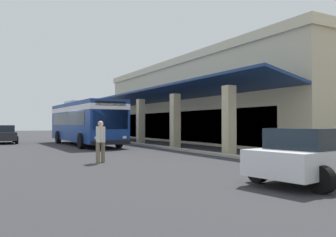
{
  "coord_description": "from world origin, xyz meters",
  "views": [
    {
      "loc": [
        23.46,
        -5.93,
        1.59
      ],
      "look_at": [
        2.67,
        5.48,
        1.95
      ],
      "focal_mm": 36.45,
      "sensor_mm": 36.0,
      "label": 1
    }
  ],
  "objects_px": {
    "transit_bus": "(85,120)",
    "parked_sedan_charcoal": "(3,134)",
    "parked_sedan_white": "(318,154)",
    "potted_palm": "(104,132)",
    "pedestrian": "(101,139)"
  },
  "relations": [
    {
      "from": "parked_sedan_white",
      "to": "parked_sedan_charcoal",
      "type": "height_order",
      "value": "same"
    },
    {
      "from": "parked_sedan_charcoal",
      "to": "parked_sedan_white",
      "type": "bearing_deg",
      "value": 14.95
    },
    {
      "from": "transit_bus",
      "to": "potted_palm",
      "type": "distance_m",
      "value": 11.16
    },
    {
      "from": "parked_sedan_white",
      "to": "pedestrian",
      "type": "xyz_separation_m",
      "value": [
        -7.2,
        -3.86,
        0.21
      ]
    },
    {
      "from": "transit_bus",
      "to": "parked_sedan_charcoal",
      "type": "height_order",
      "value": "transit_bus"
    },
    {
      "from": "pedestrian",
      "to": "potted_palm",
      "type": "relative_size",
      "value": 0.63
    },
    {
      "from": "transit_bus",
      "to": "pedestrian",
      "type": "xyz_separation_m",
      "value": [
        11.93,
        -2.54,
        -0.89
      ]
    },
    {
      "from": "parked_sedan_white",
      "to": "potted_palm",
      "type": "relative_size",
      "value": 1.7
    },
    {
      "from": "transit_bus",
      "to": "parked_sedan_white",
      "type": "height_order",
      "value": "transit_bus"
    },
    {
      "from": "transit_bus",
      "to": "parked_sedan_white",
      "type": "xyz_separation_m",
      "value": [
        19.12,
        1.32,
        -1.1
      ]
    },
    {
      "from": "parked_sedan_white",
      "to": "transit_bus",
      "type": "bearing_deg",
      "value": -176.04
    },
    {
      "from": "transit_bus",
      "to": "parked_sedan_charcoal",
      "type": "xyz_separation_m",
      "value": [
        -5.38,
        -5.22,
        -1.1
      ]
    },
    {
      "from": "pedestrian",
      "to": "potted_palm",
      "type": "bearing_deg",
      "value": 161.67
    },
    {
      "from": "transit_bus",
      "to": "pedestrian",
      "type": "distance_m",
      "value": 12.23
    },
    {
      "from": "transit_bus",
      "to": "potted_palm",
      "type": "bearing_deg",
      "value": 154.72
    }
  ]
}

